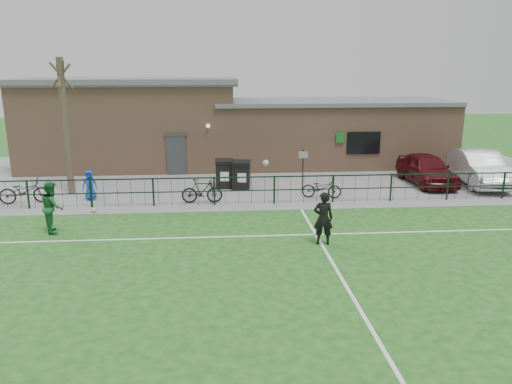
{
  "coord_description": "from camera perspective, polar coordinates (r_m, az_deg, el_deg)",
  "views": [
    {
      "loc": [
        -1.33,
        -12.09,
        5.7
      ],
      "look_at": [
        0.0,
        5.0,
        1.3
      ],
      "focal_mm": 35.0,
      "sensor_mm": 36.0,
      "label": 1
    }
  ],
  "objects": [
    {
      "name": "ball_ground",
      "position": [
        20.68,
        -18.06,
        -2.02
      ],
      "size": [
        0.22,
        0.22,
        0.22
      ],
      "primitive_type": "sphere",
      "color": "silver",
      "rests_on": "ground"
    },
    {
      "name": "car_silver",
      "position": [
        26.45,
        24.17,
        2.54
      ],
      "size": [
        2.44,
        5.17,
        1.64
      ],
      "primitive_type": "imported",
      "rotation": [
        0.0,
        0.0,
        -0.15
      ],
      "color": "#AFB1B7",
      "rests_on": "paving_strip"
    },
    {
      "name": "spectator_child",
      "position": [
        22.53,
        -18.46,
        0.74
      ],
      "size": [
        0.67,
        0.47,
        1.29
      ],
      "primitive_type": "imported",
      "rotation": [
        0.0,
        0.0,
        0.09
      ],
      "color": "blue",
      "rests_on": "paving_strip"
    },
    {
      "name": "wheelie_bin_left",
      "position": [
        23.43,
        -1.69,
        1.88
      ],
      "size": [
        0.91,
        1.01,
        1.21
      ],
      "primitive_type": "cube",
      "rotation": [
        0.0,
        0.0,
        -0.13
      ],
      "color": "black",
      "rests_on": "paving_strip"
    },
    {
      "name": "pitch_line_touch",
      "position": [
        20.73,
        -0.6,
        -1.55
      ],
      "size": [
        28.0,
        0.1,
        0.01
      ],
      "primitive_type": "cube",
      "color": "white",
      "rests_on": "ground"
    },
    {
      "name": "pitch_line_perp",
      "position": [
        13.77,
        10.12,
        -10.28
      ],
      "size": [
        0.1,
        16.0,
        0.01
      ],
      "primitive_type": "cube",
      "color": "white",
      "rests_on": "ground"
    },
    {
      "name": "pitch_line_mid",
      "position": [
        17.12,
        0.26,
        -5.04
      ],
      "size": [
        28.0,
        0.1,
        0.01
      ],
      "primitive_type": "cube",
      "color": "white",
      "rests_on": "ground"
    },
    {
      "name": "outfield_player",
      "position": [
        18.7,
        -22.26,
        -1.59
      ],
      "size": [
        0.94,
        1.05,
        1.79
      ],
      "primitive_type": "imported",
      "rotation": [
        0.0,
        0.0,
        1.93
      ],
      "color": "#1C622E",
      "rests_on": "ground"
    },
    {
      "name": "wheelie_bin_right",
      "position": [
        23.67,
        -3.62,
        2.02
      ],
      "size": [
        0.82,
        0.93,
        1.23
      ],
      "primitive_type": "cube",
      "rotation": [
        0.0,
        0.0,
        -0.01
      ],
      "color": "black",
      "rests_on": "paving_strip"
    },
    {
      "name": "bare_tree",
      "position": [
        23.71,
        -20.92,
        6.92
      ],
      "size": [
        0.3,
        0.3,
        6.0
      ],
      "primitive_type": "cylinder",
      "color": "#473A2B",
      "rests_on": "ground"
    },
    {
      "name": "clubhouse",
      "position": [
        28.8,
        -3.55,
        7.44
      ],
      "size": [
        24.25,
        5.4,
        4.96
      ],
      "color": "#A67C5C",
      "rests_on": "ground"
    },
    {
      "name": "bicycle_d",
      "position": [
        21.06,
        -6.2,
        0.12
      ],
      "size": [
        1.72,
        0.5,
        1.03
      ],
      "primitive_type": "imported",
      "rotation": [
        0.0,
        0.0,
        1.56
      ],
      "color": "black",
      "rests_on": "paving_strip"
    },
    {
      "name": "paving_strip",
      "position": [
        26.25,
        -1.44,
        1.88
      ],
      "size": [
        34.0,
        13.0,
        0.02
      ],
      "primitive_type": "cube",
      "color": "gray",
      "rests_on": "ground"
    },
    {
      "name": "bicycle_c",
      "position": [
        23.01,
        -24.95,
        0.09
      ],
      "size": [
        2.09,
        0.99,
        1.06
      ],
      "primitive_type": "imported",
      "rotation": [
        0.0,
        0.0,
        1.72
      ],
      "color": "black",
      "rests_on": "paving_strip"
    },
    {
      "name": "car_maroon",
      "position": [
        25.62,
        18.92,
        2.51
      ],
      "size": [
        1.86,
        4.4,
        1.49
      ],
      "primitive_type": "imported",
      "rotation": [
        0.0,
        0.0,
        0.02
      ],
      "color": "#4D0D13",
      "rests_on": "paving_strip"
    },
    {
      "name": "goalkeeper_kick",
      "position": [
        16.32,
        7.52,
        -2.83
      ],
      "size": [
        2.0,
        3.57,
        2.21
      ],
      "color": "black",
      "rests_on": "ground"
    },
    {
      "name": "perimeter_fence",
      "position": [
        20.77,
        -0.64,
        0.18
      ],
      "size": [
        28.0,
        0.1,
        1.2
      ],
      "primitive_type": "cube",
      "color": "black",
      "rests_on": "ground"
    },
    {
      "name": "bicycle_e",
      "position": [
        21.93,
        7.5,
        0.48
      ],
      "size": [
        1.8,
        0.93,
        0.9
      ],
      "primitive_type": "imported",
      "rotation": [
        0.0,
        0.0,
        1.37
      ],
      "color": "black",
      "rests_on": "paving_strip"
    },
    {
      "name": "sign_post",
      "position": [
        22.58,
        5.36,
        2.37
      ],
      "size": [
        0.07,
        0.07,
        2.0
      ],
      "primitive_type": "cylinder",
      "rotation": [
        0.0,
        0.0,
        0.26
      ],
      "color": "black",
      "rests_on": "paving_strip"
    },
    {
      "name": "ground",
      "position": [
        13.43,
        1.68,
        -10.73
      ],
      "size": [
        90.0,
        90.0,
        0.0
      ],
      "primitive_type": "plane",
      "color": "#1B5418",
      "rests_on": "ground"
    }
  ]
}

